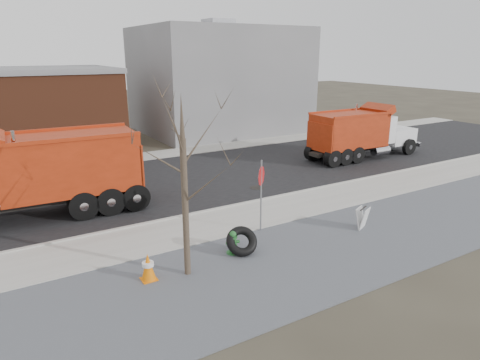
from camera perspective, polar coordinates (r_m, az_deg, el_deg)
ground at (r=16.19m, az=-0.40°, el=-5.74°), size 120.00×120.00×0.00m
gravel_verge at (r=13.57m, az=7.28°, el=-10.49°), size 60.00×5.00×0.03m
sidewalk at (r=16.38m, az=-0.85°, el=-5.36°), size 60.00×2.50×0.06m
curb at (r=17.43m, az=-3.01°, el=-3.90°), size 60.00×0.15×0.11m
road at (r=21.54m, az=-8.98°, el=-0.14°), size 60.00×9.40×0.02m
far_sidewalk at (r=26.74m, az=-13.65°, el=2.94°), size 60.00×2.00×0.06m
building_grey at (r=35.13m, az=-2.82°, el=13.15°), size 12.00×10.00×8.00m
bare_tree at (r=11.55m, az=-7.54°, el=2.08°), size 3.20×3.20×5.20m
fire_hydrant at (r=13.70m, az=-0.95°, el=-8.46°), size 0.45×0.43×0.79m
truck_tire at (r=13.65m, az=0.23°, el=-8.17°), size 1.19×1.10×0.93m
stop_sign at (r=14.87m, az=2.85°, el=-0.43°), size 0.57×0.48×2.64m
sandwich_board at (r=16.11m, az=16.02°, el=-4.91°), size 0.67×0.56×0.80m
traffic_cone_near at (r=12.47m, az=-12.16°, el=-11.29°), size 0.43×0.43×0.83m
dump_truck_red_a at (r=26.65m, az=15.78°, el=6.20°), size 7.79×2.26×3.15m
dump_truck_red_b at (r=17.90m, az=-25.14°, el=1.00°), size 8.53×2.80×3.58m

